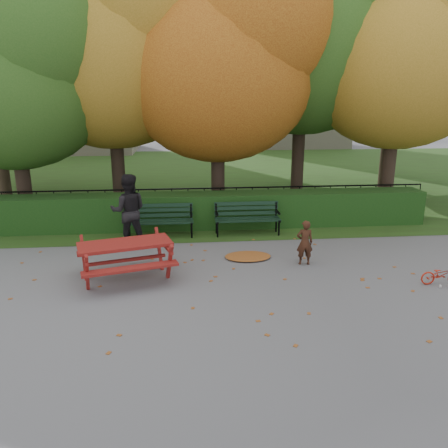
{
  "coord_description": "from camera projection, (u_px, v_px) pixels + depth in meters",
  "views": [
    {
      "loc": [
        -0.69,
        -7.91,
        3.58
      ],
      "look_at": [
        0.21,
        1.21,
        1.0
      ],
      "focal_mm": 35.0,
      "sensor_mm": 36.0,
      "label": 1
    }
  ],
  "objects": [
    {
      "name": "ground",
      "position": [
        219.0,
        290.0,
        8.61
      ],
      "size": [
        90.0,
        90.0,
        0.0
      ],
      "primitive_type": "plane",
      "color": "slate",
      "rests_on": "ground"
    },
    {
      "name": "grass_strip",
      "position": [
        195.0,
        175.0,
        22.02
      ],
      "size": [
        90.0,
        90.0,
        0.0
      ],
      "primitive_type": "plane",
      "color": "#263B17",
      "rests_on": "ground"
    },
    {
      "name": "building_left",
      "position": [
        59.0,
        43.0,
        30.63
      ],
      "size": [
        10.0,
        7.0,
        15.0
      ],
      "primitive_type": "cube",
      "color": "#ABA188",
      "rests_on": "ground"
    },
    {
      "name": "building_right",
      "position": [
        289.0,
        70.0,
        34.56
      ],
      "size": [
        9.0,
        6.0,
        12.0
      ],
      "primitive_type": "cube",
      "color": "#ABA188",
      "rests_on": "ground"
    },
    {
      "name": "hedge",
      "position": [
        206.0,
        210.0,
        12.79
      ],
      "size": [
        13.0,
        0.9,
        1.0
      ],
      "primitive_type": "cube",
      "color": "black",
      "rests_on": "ground"
    },
    {
      "name": "iron_fence",
      "position": [
        204.0,
        203.0,
        13.54
      ],
      "size": [
        14.0,
        0.04,
        1.02
      ],
      "color": "black",
      "rests_on": "ground"
    },
    {
      "name": "tree_a",
      "position": [
        18.0,
        67.0,
        12.24
      ],
      "size": [
        5.88,
        5.6,
        7.48
      ],
      "color": "#31221B",
      "rests_on": "ground"
    },
    {
      "name": "tree_b",
      "position": [
        120.0,
        40.0,
        13.38
      ],
      "size": [
        6.72,
        6.4,
        8.79
      ],
      "color": "#31221B",
      "rests_on": "ground"
    },
    {
      "name": "tree_c",
      "position": [
        229.0,
        58.0,
        13.09
      ],
      "size": [
        6.3,
        6.0,
        8.0
      ],
      "color": "#31221B",
      "rests_on": "ground"
    },
    {
      "name": "tree_d",
      "position": [
        317.0,
        25.0,
        14.28
      ],
      "size": [
        7.14,
        6.8,
        9.58
      ],
      "color": "#31221B",
      "rests_on": "ground"
    },
    {
      "name": "tree_e",
      "position": [
        414.0,
        50.0,
        13.37
      ],
      "size": [
        6.09,
        5.8,
        8.16
      ],
      "color": "#31221B",
      "rests_on": "ground"
    },
    {
      "name": "tree_g",
      "position": [
        407.0,
        54.0,
        17.29
      ],
      "size": [
        6.3,
        6.0,
        8.55
      ],
      "color": "#31221B",
      "rests_on": "ground"
    },
    {
      "name": "bench_left",
      "position": [
        160.0,
        218.0,
        11.89
      ],
      "size": [
        1.8,
        0.57,
        0.88
      ],
      "color": "black",
      "rests_on": "ground"
    },
    {
      "name": "bench_right",
      "position": [
        247.0,
        216.0,
        12.12
      ],
      "size": [
        1.8,
        0.57,
        0.88
      ],
      "color": "black",
      "rests_on": "ground"
    },
    {
      "name": "picnic_table",
      "position": [
        125.0,
        251.0,
        8.97
      ],
      "size": [
        2.2,
        1.95,
        0.91
      ],
      "rotation": [
        0.0,
        0.0,
        0.27
      ],
      "color": "maroon",
      "rests_on": "ground"
    },
    {
      "name": "leaf_pile",
      "position": [
        248.0,
        256.0,
        10.35
      ],
      "size": [
        1.12,
        0.79,
        0.08
      ],
      "primitive_type": "ellipsoid",
      "rotation": [
        0.0,
        0.0,
        0.03
      ],
      "color": "maroon",
      "rests_on": "ground"
    },
    {
      "name": "leaf_scatter",
      "position": [
        218.0,
        283.0,
        8.9
      ],
      "size": [
        9.0,
        5.7,
        0.01
      ],
      "primitive_type": null,
      "color": "maroon",
      "rests_on": "ground"
    },
    {
      "name": "child",
      "position": [
        305.0,
        243.0,
        9.82
      ],
      "size": [
        0.39,
        0.27,
        1.03
      ],
      "primitive_type": "imported",
      "rotation": [
        0.0,
        0.0,
        3.09
      ],
      "color": "#391E12",
      "rests_on": "ground"
    },
    {
      "name": "adult",
      "position": [
        129.0,
        211.0,
        10.95
      ],
      "size": [
        0.95,
        0.76,
        1.87
      ],
      "primitive_type": "imported",
      "rotation": [
        0.0,
        0.0,
        3.2
      ],
      "color": "black",
      "rests_on": "ground"
    },
    {
      "name": "bicycle",
      "position": [
        442.0,
        274.0,
        8.8
      ],
      "size": [
        0.85,
        0.35,
        0.44
      ],
      "primitive_type": "imported",
      "rotation": [
        0.0,
        0.0,
        1.5
      ],
      "color": "#B52210",
      "rests_on": "ground"
    }
  ]
}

